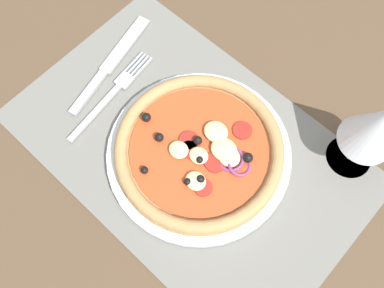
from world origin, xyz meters
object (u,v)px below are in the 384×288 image
(plate, at_px, (198,155))
(knife, at_px, (111,63))
(pizza, at_px, (199,150))
(wine_glass, at_px, (377,127))
(fork, at_px, (114,91))

(plate, relative_size, knife, 1.30)
(pizza, height_order, wine_glass, wine_glass)
(plate, bearing_deg, fork, -176.82)
(pizza, height_order, knife, pizza)
(fork, distance_m, knife, 0.05)
(fork, height_order, knife, knife)
(plate, height_order, pizza, pizza)
(knife, distance_m, wine_glass, 0.39)
(pizza, xyz_separation_m, fork, (-0.16, -0.01, -0.02))
(plate, bearing_deg, wine_glass, 42.49)
(knife, bearing_deg, plate, -108.94)
(fork, distance_m, wine_glass, 0.37)
(knife, bearing_deg, wine_glass, -84.08)
(fork, bearing_deg, wine_glass, -71.04)
(fork, relative_size, knife, 0.91)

